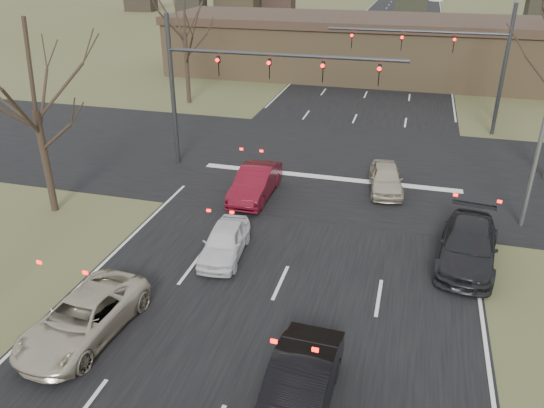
{
  "coord_description": "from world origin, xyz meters",
  "views": [
    {
      "loc": [
        3.89,
        -12.44,
        10.9
      ],
      "look_at": [
        -0.93,
        5.24,
        2.0
      ],
      "focal_mm": 35.0,
      "sensor_mm": 36.0,
      "label": 1
    }
  ],
  "objects": [
    {
      "name": "ground",
      "position": [
        0.0,
        0.0,
        0.0
      ],
      "size": [
        360.0,
        360.0,
        0.0
      ],
      "primitive_type": "plane",
      "color": "#4A542D",
      "rests_on": "ground"
    },
    {
      "name": "road_main",
      "position": [
        0.0,
        60.0,
        0.01
      ],
      "size": [
        14.0,
        300.0,
        0.02
      ],
      "primitive_type": "cube",
      "color": "black",
      "rests_on": "ground"
    },
    {
      "name": "road_cross",
      "position": [
        0.0,
        15.0,
        0.01
      ],
      "size": [
        200.0,
        14.0,
        0.02
      ],
      "primitive_type": "cube",
      "color": "black",
      "rests_on": "ground"
    },
    {
      "name": "building",
      "position": [
        2.0,
        38.0,
        2.67
      ],
      "size": [
        42.4,
        10.4,
        5.3
      ],
      "color": "brown",
      "rests_on": "ground"
    },
    {
      "name": "mast_arm_near",
      "position": [
        -5.23,
        13.0,
        5.07
      ],
      "size": [
        12.12,
        0.24,
        8.0
      ],
      "color": "#383A3D",
      "rests_on": "ground"
    },
    {
      "name": "mast_arm_far",
      "position": [
        6.18,
        23.0,
        5.02
      ],
      "size": [
        11.12,
        0.24,
        8.0
      ],
      "color": "#383A3D",
      "rests_on": "ground"
    },
    {
      "name": "streetlight_right_far",
      "position": [
        9.32,
        27.0,
        5.59
      ],
      "size": [
        2.34,
        0.25,
        10.0
      ],
      "color": "gray",
      "rests_on": "ground"
    },
    {
      "name": "tree_left_near",
      "position": [
        -11.5,
        6.0,
        6.57
      ],
      "size": [
        5.1,
        5.1,
        8.5
      ],
      "color": "black",
      "rests_on": "ground"
    },
    {
      "name": "tree_left_far",
      "position": [
        -13.0,
        25.0,
        7.34
      ],
      "size": [
        5.7,
        5.7,
        9.5
      ],
      "color": "black",
      "rests_on": "ground"
    },
    {
      "name": "car_silver_suv",
      "position": [
        -5.14,
        -1.34,
        0.66
      ],
      "size": [
        2.56,
        4.91,
        1.32
      ],
      "primitive_type": "imported",
      "rotation": [
        0.0,
        0.0,
        -0.08
      ],
      "color": "#C1B69C",
      "rests_on": "ground"
    },
    {
      "name": "car_white_sedan",
      "position": [
        -2.57,
        4.27,
        0.63
      ],
      "size": [
        1.81,
        3.8,
        1.26
      ],
      "primitive_type": "imported",
      "rotation": [
        0.0,
        0.0,
        0.09
      ],
      "color": "white",
      "rests_on": "ground"
    },
    {
      "name": "car_black_hatch",
      "position": [
        1.89,
        -2.57,
        0.75
      ],
      "size": [
        1.72,
        4.59,
        1.5
      ],
      "primitive_type": "imported",
      "rotation": [
        0.0,
        0.0,
        -0.03
      ],
      "color": "black",
      "rests_on": "ground"
    },
    {
      "name": "car_charcoal_sedan",
      "position": [
        6.5,
        6.23,
        0.74
      ],
      "size": [
        2.65,
        5.29,
        1.47
      ],
      "primitive_type": "imported",
      "rotation": [
        0.0,
        0.0,
        -0.12
      ],
      "color": "black",
      "rests_on": "ground"
    },
    {
      "name": "car_red_ahead",
      "position": [
        -3.0,
        9.77,
        0.74
      ],
      "size": [
        1.56,
        4.46,
        1.47
      ],
      "primitive_type": "imported",
      "rotation": [
        0.0,
        0.0,
        -0.0
      ],
      "color": "#5E0D1A",
      "rests_on": "ground"
    },
    {
      "name": "car_silver_ahead",
      "position": [
        3.0,
        12.19,
        0.65
      ],
      "size": [
        2.05,
        4.0,
        1.3
      ],
      "primitive_type": "imported",
      "rotation": [
        0.0,
        0.0,
        0.14
      ],
      "color": "beige",
      "rests_on": "ground"
    }
  ]
}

